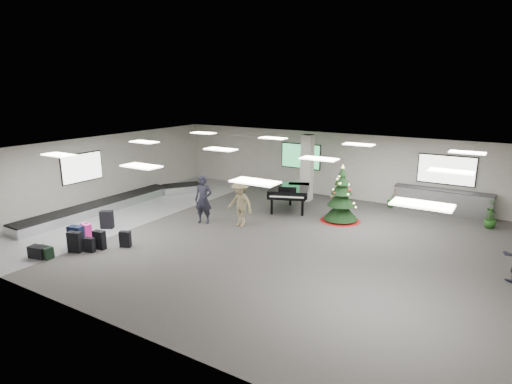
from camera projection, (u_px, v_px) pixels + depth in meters
The scene contains 19 objects.
ground at pixel (266, 238), 15.81m from camera, with size 18.00×18.00×0.00m, color #373432.
room_envelope at pixel (267, 172), 15.99m from camera, with size 18.02×14.02×3.21m.
baggage_carousel at pixel (118, 203), 19.68m from camera, with size 2.28×9.71×0.43m.
service_counter at pixel (442, 202), 18.63m from camera, with size 4.05×0.65×1.08m.
suitcase_0 at pixel (75, 242), 14.40m from camera, with size 0.51×0.39×0.73m.
suitcase_1 at pixel (99, 240), 14.68m from camera, with size 0.44×0.27×0.67m.
pink_suitcase at pixel (87, 232), 15.46m from camera, with size 0.45×0.31×0.66m.
suitcase_3 at pixel (125, 239), 14.87m from camera, with size 0.43×0.35×0.58m.
navy_suitcase at pixel (76, 237), 14.77m from camera, with size 0.56×0.40×0.80m.
green_duffel at pixel (44, 252), 13.93m from camera, with size 0.60×0.32×0.41m.
suitcase_7 at pixel (90, 245), 14.42m from camera, with size 0.38×0.27×0.51m.
suitcase_8 at pixel (107, 220), 16.77m from camera, with size 0.55×0.47×0.73m.
black_duffel at pixel (38, 252), 13.95m from camera, with size 0.66×0.45×0.42m.
christmas_tree at pixel (341, 202), 17.59m from camera, with size 1.67×1.67×2.39m.
grand_piano at pixel (289, 191), 19.01m from camera, with size 2.36×2.66×1.26m.
traveler_a at pixel (203, 200), 17.27m from camera, with size 0.72×0.47×1.96m, color black.
traveler_b at pixel (240, 204), 16.88m from camera, with size 1.20×0.69×1.86m, color olive.
potted_plant_left at pixel (392, 199), 19.62m from camera, with size 0.42×0.34×0.76m, color #164315.
potted_plant_right at pixel (491, 218), 16.78m from camera, with size 0.47×0.47×0.84m, color #164315.
Camera 1 is at (7.50, -12.90, 5.52)m, focal length 30.00 mm.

